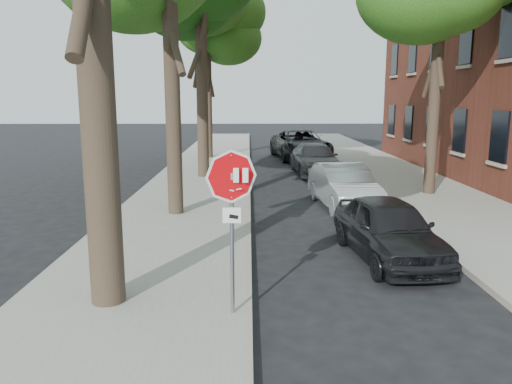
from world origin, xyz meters
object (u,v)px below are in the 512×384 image
at_px(tree_far, 207,28).
at_px(stop_sign, 232,200).
at_px(car_b, 344,186).
at_px(car_d, 300,145).
at_px(car_c, 315,159).
at_px(car_a, 389,229).

bearing_deg(tree_far, stop_sign, -84.54).
bearing_deg(stop_sign, car_b, 68.18).
distance_m(car_b, car_d, 12.79).
distance_m(tree_far, car_d, 8.26).
xyz_separation_m(car_b, car_c, (0.00, 7.16, -0.00)).
xyz_separation_m(tree_far, car_d, (5.24, -0.10, -6.39)).
relative_size(car_c, car_d, 0.79).
bearing_deg(stop_sign, tree_far, 95.46).
xyz_separation_m(car_b, car_d, (-0.08, 12.79, 0.14)).
bearing_deg(stop_sign, car_d, 81.30).
height_order(car_a, car_b, car_b).
bearing_deg(car_d, car_a, -96.12).
height_order(tree_far, car_a, tree_far).
relative_size(car_a, car_d, 0.67).
xyz_separation_m(tree_far, car_a, (5.32, -18.10, -6.54)).
xyz_separation_m(tree_far, car_c, (5.32, -5.74, -6.53)).
relative_size(tree_far, car_d, 1.57).
bearing_deg(car_a, stop_sign, -143.38).
bearing_deg(car_d, tree_far, 172.47).
height_order(car_b, car_d, car_d).
xyz_separation_m(car_a, car_b, (0.00, 5.21, 0.01)).
bearing_deg(car_b, tree_far, 106.58).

